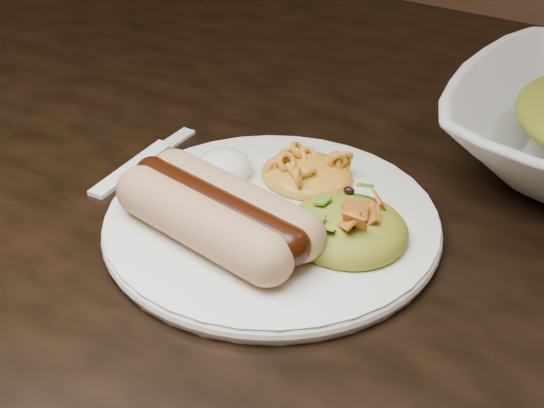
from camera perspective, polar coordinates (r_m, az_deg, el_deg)
The scene contains 7 objects.
table at distance 0.74m, azimuth -0.85°, elevation -2.18°, with size 1.60×0.90×0.75m.
plate at distance 0.58m, azimuth 0.00°, elevation -1.37°, with size 0.25×0.25×0.01m, color white.
hotdog at distance 0.54m, azimuth -4.18°, elevation -0.55°, with size 0.14×0.09×0.04m.
mac_and_cheese at distance 0.61m, azimuth 2.64°, elevation 3.05°, with size 0.08×0.07×0.03m, color gold.
sour_cream at distance 0.62m, azimuth -3.67°, elevation 3.27°, with size 0.05×0.05×0.03m, color white.
taco_salad at distance 0.55m, azimuth 5.72°, elevation -1.18°, with size 0.09×0.09×0.04m.
fork at distance 0.67m, azimuth -10.49°, elevation 2.68°, with size 0.02×0.13×0.00m, color white.
Camera 1 is at (0.32, -0.50, 1.09)m, focal length 50.00 mm.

